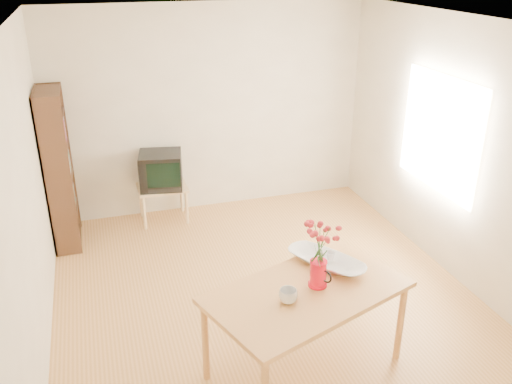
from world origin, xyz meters
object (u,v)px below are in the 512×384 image
object	(u,v)px
pitcher	(318,274)
television	(161,169)
bowl	(327,242)
mug	(288,296)
table	(307,298)

from	to	relation	value
pitcher	television	distance (m)	3.10
bowl	television	xyz separation A→B (m)	(-0.98, 2.73, -0.28)
pitcher	television	world-z (taller)	pitcher
mug	television	world-z (taller)	television
mug	bowl	xyz separation A→B (m)	(0.48, 0.40, 0.16)
bowl	pitcher	bearing A→B (deg)	-125.75
pitcher	bowl	world-z (taller)	bowl
mug	bowl	distance (m)	0.64
television	pitcher	bearing A→B (deg)	-64.84
table	mug	distance (m)	0.26
table	mug	xyz separation A→B (m)	(-0.20, -0.10, 0.13)
television	mug	bearing A→B (deg)	-70.62
mug	television	bearing A→B (deg)	-143.09
bowl	television	world-z (taller)	bowl
mug	bowl	bearing A→B (deg)	157.44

